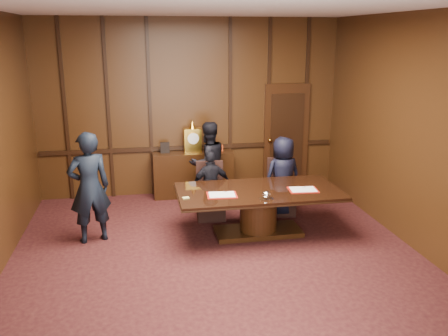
% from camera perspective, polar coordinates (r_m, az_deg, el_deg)
% --- Properties ---
extents(room, '(7.00, 7.04, 3.50)m').
position_cam_1_polar(room, '(6.29, 0.10, 2.59)').
color(room, black).
rests_on(room, ground).
extents(sideboard, '(1.60, 0.45, 1.54)m').
position_cam_1_polar(sideboard, '(9.59, -3.72, -0.49)').
color(sideboard, black).
rests_on(sideboard, ground).
extents(conference_table, '(2.62, 1.32, 0.76)m').
position_cam_1_polar(conference_table, '(7.70, 4.17, -4.41)').
color(conference_table, black).
rests_on(conference_table, ground).
extents(folder_left, '(0.48, 0.37, 0.02)m').
position_cam_1_polar(folder_left, '(7.34, -0.26, -3.25)').
color(folder_left, '#A9190F').
rests_on(folder_left, conference_table).
extents(folder_right, '(0.49, 0.37, 0.02)m').
position_cam_1_polar(folder_right, '(7.68, 9.49, -2.59)').
color(folder_right, '#A9190F').
rests_on(folder_right, conference_table).
extents(inkstand, '(0.20, 0.14, 0.12)m').
position_cam_1_polar(inkstand, '(7.19, 5.12, -3.33)').
color(inkstand, white).
rests_on(inkstand, conference_table).
extents(notepad, '(0.11, 0.09, 0.01)m').
position_cam_1_polar(notepad, '(7.23, -4.62, -3.60)').
color(notepad, '#CEC465').
rests_on(notepad, conference_table).
extents(chair_left, '(0.51, 0.51, 0.99)m').
position_cam_1_polar(chair_left, '(8.46, -1.62, -4.07)').
color(chair_left, black).
rests_on(chair_left, ground).
extents(chair_right, '(0.54, 0.54, 0.99)m').
position_cam_1_polar(chair_right, '(8.74, 6.86, -3.52)').
color(chair_right, black).
rests_on(chair_right, ground).
extents(signatory_left, '(0.77, 0.43, 1.24)m').
position_cam_1_polar(signatory_left, '(8.28, -1.57, -2.13)').
color(signatory_left, black).
rests_on(signatory_left, ground).
extents(signatory_right, '(0.78, 0.60, 1.44)m').
position_cam_1_polar(signatory_right, '(8.54, 7.08, -0.99)').
color(signatory_right, black).
rests_on(signatory_right, ground).
extents(witness_left, '(0.74, 0.59, 1.76)m').
position_cam_1_polar(witness_left, '(7.61, -15.89, -2.29)').
color(witness_left, black).
rests_on(witness_left, ground).
extents(witness_right, '(0.94, 0.84, 1.59)m').
position_cam_1_polar(witness_right, '(9.07, -1.93, 0.62)').
color(witness_right, black).
rests_on(witness_right, ground).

